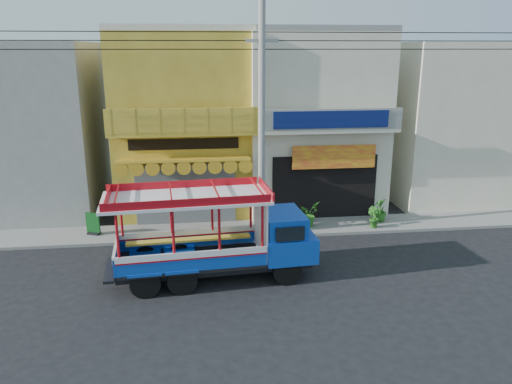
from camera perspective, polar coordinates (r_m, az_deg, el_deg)
The scene contains 13 objects.
ground at distance 17.47m, azimuth 5.35°, elevation -8.80°, with size 90.00×90.00×0.00m, color black.
sidewalk at distance 21.07m, azimuth 3.06°, elevation -4.11°, with size 30.00×2.00×0.12m, color slate.
shophouse_left at distance 23.64m, azimuth -8.18°, elevation 8.12°, with size 6.00×7.50×8.24m.
shophouse_right at distance 24.28m, azimuth 6.27°, elevation 8.39°, with size 6.00×6.75×8.24m.
party_pilaster at distance 20.73m, azimuth 0.07°, elevation 6.86°, with size 0.35×0.30×8.00m, color beige.
filler_building_left at distance 24.87m, azimuth -24.59°, elevation 6.50°, with size 6.00×6.00×7.60m, color gray.
filler_building_right at distance 26.82m, azimuth 21.08°, elevation 7.49°, with size 6.00×6.00×7.60m, color beige.
utility_pole at distance 19.08m, azimuth 1.10°, elevation 9.18°, with size 28.00×0.26×9.00m.
songthaew_truck at distance 16.29m, azimuth -3.22°, elevation -4.91°, with size 6.83×2.66×3.12m.
green_sign at distance 21.08m, azimuth -18.11°, elevation -3.64°, with size 0.57×0.44×0.90m.
potted_plant_a at distance 21.03m, azimuth 5.91°, elevation -2.52°, with size 0.95×0.82×1.05m, color #27631C.
potted_plant_b at distance 21.37m, azimuth 13.24°, elevation -2.82°, with size 0.48×0.39×0.88m, color #27631C.
potted_plant_c at distance 22.16m, azimuth 13.98°, elevation -2.00°, with size 0.57×0.57×1.01m, color #27631C.
Camera 1 is at (-3.52, -15.45, 7.36)m, focal length 35.00 mm.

